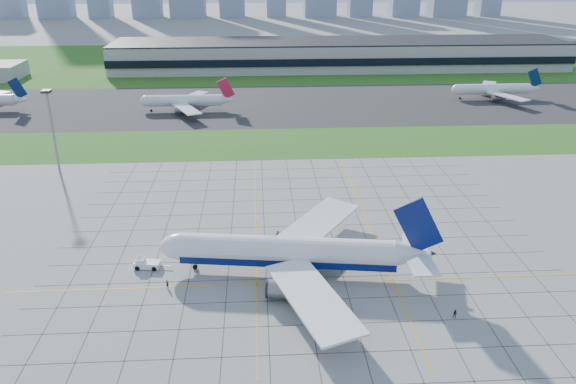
% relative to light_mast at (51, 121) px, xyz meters
% --- Properties ---
extents(ground, '(1400.00, 1400.00, 0.00)m').
position_rel_light_mast_xyz_m(ground, '(70.00, -65.00, -16.18)').
color(ground, '#999994').
rests_on(ground, ground).
extents(grass_median, '(700.00, 35.00, 0.04)m').
position_rel_light_mast_xyz_m(grass_median, '(70.00, 25.00, -16.16)').
color(grass_median, '#34611B').
rests_on(grass_median, ground).
extents(asphalt_taxiway, '(700.00, 75.00, 0.04)m').
position_rel_light_mast_xyz_m(asphalt_taxiway, '(70.00, 80.00, -16.15)').
color(asphalt_taxiway, '#383838').
rests_on(asphalt_taxiway, ground).
extents(grass_far, '(700.00, 145.00, 0.04)m').
position_rel_light_mast_xyz_m(grass_far, '(70.00, 190.00, -16.16)').
color(grass_far, '#34611B').
rests_on(grass_far, ground).
extents(apron_markings, '(120.00, 130.00, 0.03)m').
position_rel_light_mast_xyz_m(apron_markings, '(70.43, -53.91, -16.17)').
color(apron_markings, '#474744').
rests_on(apron_markings, ground).
extents(terminal, '(260.00, 43.00, 15.80)m').
position_rel_light_mast_xyz_m(terminal, '(110.00, 164.87, -8.29)').
color(terminal, '#B7B7B2').
rests_on(terminal, ground).
extents(light_mast, '(2.50, 2.50, 25.60)m').
position_rel_light_mast_xyz_m(light_mast, '(0.00, 0.00, 0.00)').
color(light_mast, gray).
rests_on(light_mast, ground).
extents(airliner, '(58.11, 58.50, 18.35)m').
position_rel_light_mast_xyz_m(airliner, '(66.96, -62.87, -11.16)').
color(airliner, white).
rests_on(airliner, ground).
extents(pushback_tug, '(8.15, 3.45, 2.24)m').
position_rel_light_mast_xyz_m(pushback_tug, '(36.45, -58.94, -15.19)').
color(pushback_tug, white).
rests_on(pushback_tug, ground).
extents(crew_near, '(0.76, 0.79, 1.82)m').
position_rel_light_mast_xyz_m(crew_near, '(42.12, -67.26, -15.27)').
color(crew_near, black).
rests_on(crew_near, ground).
extents(crew_far, '(1.01, 0.91, 1.72)m').
position_rel_light_mast_xyz_m(crew_far, '(96.45, -80.44, -15.32)').
color(crew_far, black).
rests_on(crew_far, ground).
extents(distant_jet_1, '(37.58, 42.66, 14.08)m').
position_rel_light_mast_xyz_m(distant_jet_1, '(30.77, 71.59, -11.70)').
color(distant_jet_1, white).
rests_on(distant_jet_1, ground).
extents(distant_jet_2, '(39.51, 42.66, 14.08)m').
position_rel_light_mast_xyz_m(distant_jet_2, '(170.39, 85.52, -11.70)').
color(distant_jet_2, white).
rests_on(distant_jet_2, ground).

